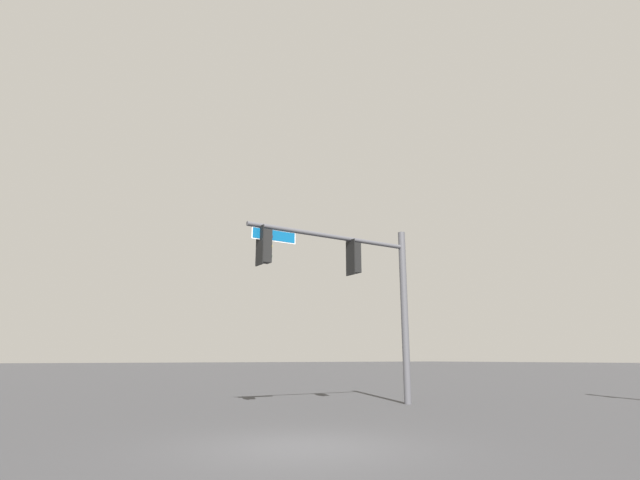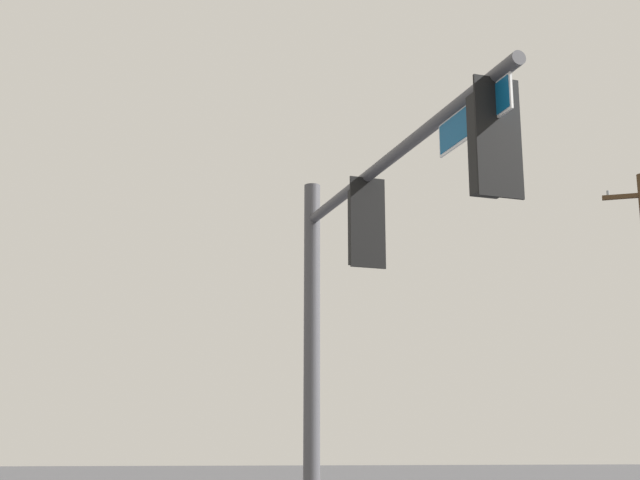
# 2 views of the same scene
# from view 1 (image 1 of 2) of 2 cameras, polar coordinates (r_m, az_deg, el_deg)

# --- Properties ---
(ground_plane) EXTENTS (400.00, 400.00, 0.00)m
(ground_plane) POSITION_cam_1_polar(r_m,az_deg,el_deg) (10.01, -2.05, -22.66)
(ground_plane) COLOR #38383A
(signal_pole_near) EXTENTS (6.72, 0.54, 6.44)m
(signal_pole_near) POSITION_cam_1_polar(r_m,az_deg,el_deg) (18.14, 4.62, -4.62)
(signal_pole_near) COLOR #47474C
(signal_pole_near) RESTS_ON ground_plane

